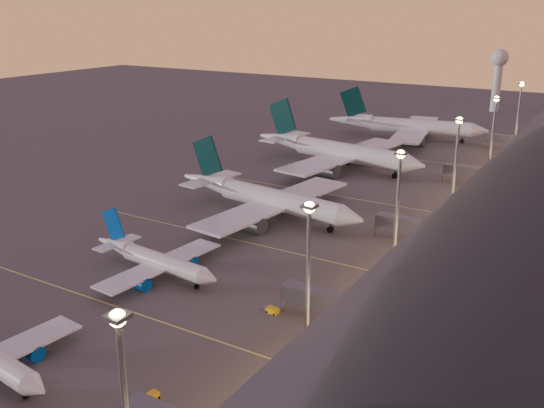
% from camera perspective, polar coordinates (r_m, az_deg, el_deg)
% --- Properties ---
extents(ground, '(700.00, 700.00, 0.00)m').
position_cam_1_polar(ground, '(121.32, -12.08, -8.71)').
color(ground, '#454340').
extents(airliner_narrow_north, '(34.96, 31.33, 12.48)m').
position_cam_1_polar(airliner_narrow_north, '(130.08, -11.06, -5.16)').
color(airliner_narrow_north, silver).
rests_on(airliner_narrow_north, ground).
extents(airliner_wide_near, '(60.58, 55.60, 19.38)m').
position_cam_1_polar(airliner_wide_near, '(162.25, -0.65, 0.61)').
color(airliner_wide_near, silver).
rests_on(airliner_wide_near, ground).
extents(airliner_wide_mid, '(68.42, 63.00, 21.92)m').
position_cam_1_polar(airliner_wide_mid, '(213.26, 5.99, 5.00)').
color(airliner_wide_mid, silver).
rests_on(airliner_wide_mid, ground).
extents(airliner_wide_far, '(66.45, 61.30, 21.32)m').
position_cam_1_polar(airliner_wide_far, '(263.31, 12.51, 7.17)').
color(airliner_wide_far, silver).
rests_on(airliner_wide_far, ground).
extents(light_masts, '(2.20, 217.20, 25.90)m').
position_cam_1_polar(light_masts, '(152.27, 15.04, 3.71)').
color(light_masts, slate).
rests_on(light_masts, ground).
extents(radar_tower, '(9.00, 9.00, 32.50)m').
position_cam_1_polar(radar_tower, '(345.17, 20.54, 11.76)').
color(radar_tower, silver).
rests_on(radar_tower, ground).
extents(lane_markings, '(90.00, 180.36, 0.00)m').
position_cam_1_polar(lane_markings, '(149.97, -1.65, -2.92)').
color(lane_markings, '#D8C659').
rests_on(lane_markings, ground).
extents(baggage_tug_c, '(3.53, 1.72, 1.02)m').
position_cam_1_polar(baggage_tug_c, '(113.69, -0.14, -9.93)').
color(baggage_tug_c, gold).
rests_on(baggage_tug_c, ground).
extents(baggage_tug_d, '(1.75, 3.50, 1.00)m').
position_cam_1_polar(baggage_tug_d, '(92.88, -11.49, -17.50)').
color(baggage_tug_d, gold).
rests_on(baggage_tug_d, ground).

